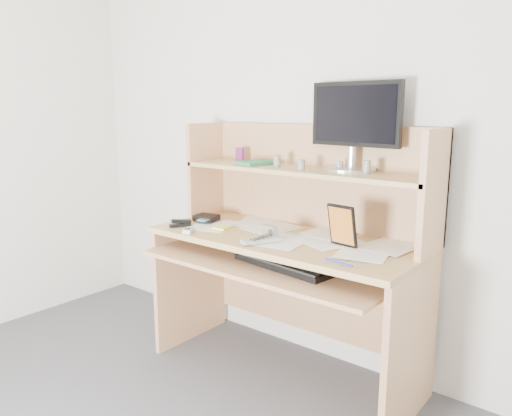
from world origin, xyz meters
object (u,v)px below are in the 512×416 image
Objects in this scene: monitor at (354,124)px; tv_remote at (261,240)px; game_case at (342,226)px; keyboard at (285,263)px; desk at (293,244)px.

tv_remote is at bearing -115.54° from monitor.
tv_remote is 0.39m from game_case.
monitor is (0.14, 0.37, 0.64)m from keyboard.
desk is 2.61× the size of keyboard.
keyboard is at bearing -140.02° from game_case.
game_case is at bearing 56.20° from tv_remote.
keyboard is 1.07× the size of monitor.
keyboard is at bearing -63.74° from desk.
game_case is at bearing 40.56° from keyboard.
keyboard is 0.76m from monitor.
monitor is at bearing 77.11° from keyboard.
game_case is (0.34, 0.18, 0.09)m from tv_remote.
keyboard is at bearing 45.45° from tv_remote.
desk is 7.18× the size of tv_remote.
tv_remote is (-0.01, -0.26, 0.07)m from desk.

